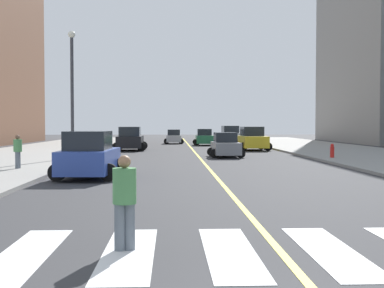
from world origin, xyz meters
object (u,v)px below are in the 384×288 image
object	(u,v)px
car_white_seventh	(230,135)
pedestrian_crossing	(125,198)
pedestrian_walking_west	(18,150)
car_blue_nearest	(89,156)
street_lamp	(72,84)
car_yellow_fourth	(252,139)
car_silver_fifth	(174,137)
car_green_second	(204,138)
car_gray_sixth	(226,146)
fire_hydrant	(332,151)
car_black_third	(130,139)

from	to	relation	value
car_white_seventh	pedestrian_crossing	xyz separation A→B (m)	(-7.89, -52.51, -0.03)
pedestrian_crossing	pedestrian_walking_west	size ratio (longest dim) A/B	1.06
pedestrian_crossing	pedestrian_walking_west	xyz separation A→B (m)	(-6.53, 16.13, 0.09)
car_blue_nearest	street_lamp	distance (m)	11.76
car_blue_nearest	car_yellow_fourth	world-z (taller)	car_yellow_fourth
car_silver_fifth	car_green_second	bearing A→B (deg)	-55.56
car_gray_sixth	fire_hydrant	distance (m)	7.23
car_green_second	street_lamp	bearing A→B (deg)	68.16
car_green_second	fire_hydrant	xyz separation A→B (m)	(6.68, -23.60, -0.25)
car_green_second	car_yellow_fourth	bearing A→B (deg)	108.37
car_blue_nearest	pedestrian_crossing	xyz separation A→B (m)	(2.62, -12.89, 0.02)
car_silver_fifth	car_white_seventh	distance (m)	6.74
car_gray_sixth	car_white_seventh	size ratio (longest dim) A/B	0.80
car_black_third	pedestrian_crossing	world-z (taller)	car_black_third
car_blue_nearest	car_black_third	xyz separation A→B (m)	(-0.06, 23.25, 0.03)
car_black_third	car_yellow_fourth	bearing A→B (deg)	0.75
pedestrian_crossing	street_lamp	distance (m)	24.56
street_lamp	car_yellow_fourth	bearing A→B (deg)	43.55
car_yellow_fourth	fire_hydrant	size ratio (longest dim) A/B	5.25
car_blue_nearest	fire_hydrant	xyz separation A→B (m)	(13.76, 10.78, -0.35)
car_black_third	car_silver_fifth	size ratio (longest dim) A/B	1.24
car_silver_fifth	car_white_seventh	bearing A→B (deg)	3.84
car_green_second	pedestrian_crossing	bearing A→B (deg)	85.26
car_yellow_fourth	pedestrian_walking_west	size ratio (longest dim) A/B	2.88
car_gray_sixth	fire_hydrant	size ratio (longest dim) A/B	4.32
car_silver_fifth	pedestrian_walking_west	distance (m)	36.70
car_yellow_fourth	fire_hydrant	world-z (taller)	car_yellow_fourth
car_blue_nearest	car_green_second	distance (m)	35.11
car_white_seventh	pedestrian_crossing	world-z (taller)	car_white_seventh
car_yellow_fourth	pedestrian_crossing	size ratio (longest dim) A/B	2.71
pedestrian_walking_west	car_white_seventh	bearing A→B (deg)	166.49
car_green_second	pedestrian_walking_west	distance (m)	33.03
car_white_seventh	car_black_third	bearing A→B (deg)	54.46
car_silver_fifth	car_gray_sixth	bearing A→B (deg)	-82.60
car_green_second	pedestrian_walking_west	bearing A→B (deg)	71.21
car_green_second	car_silver_fifth	bearing A→B (deg)	-54.50
car_yellow_fourth	car_silver_fifth	bearing A→B (deg)	-68.16
car_white_seventh	pedestrian_walking_west	xyz separation A→B (m)	(-14.43, -36.38, 0.06)
pedestrian_crossing	fire_hydrant	world-z (taller)	pedestrian_crossing
car_yellow_fourth	street_lamp	world-z (taller)	street_lamp
car_black_third	car_green_second	bearing A→B (deg)	57.26
fire_hydrant	car_yellow_fourth	bearing A→B (deg)	104.10
car_black_third	car_gray_sixth	bearing A→B (deg)	-52.10
car_blue_nearest	fire_hydrant	distance (m)	17.49
car_green_second	car_silver_fifth	size ratio (longest dim) A/B	1.07
car_gray_sixth	pedestrian_crossing	xyz separation A→B (m)	(-4.62, -26.80, 0.15)
car_green_second	car_blue_nearest	bearing A→B (deg)	79.02
car_gray_sixth	car_white_seventh	distance (m)	25.91
car_black_third	car_white_seventh	bearing A→B (deg)	57.05
car_blue_nearest	car_black_third	bearing A→B (deg)	92.56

